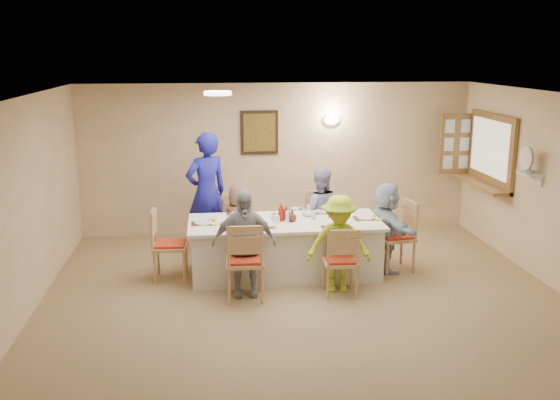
{
  "coord_description": "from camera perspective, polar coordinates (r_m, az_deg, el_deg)",
  "views": [
    {
      "loc": [
        -1.15,
        -6.7,
        3.01
      ],
      "look_at": [
        -0.2,
        1.4,
        1.05
      ],
      "focal_mm": 40.0,
      "sensor_mm": 36.0,
      "label": 1
    }
  ],
  "objects": [
    {
      "name": "placemat_fr",
      "position": [
        8.14,
        5.03,
        -2.55
      ],
      "size": [
        0.34,
        0.25,
        0.01
      ],
      "primitive_type": "cube",
      "color": "#472B19",
      "rests_on": "dining_table"
    },
    {
      "name": "drinking_glass",
      "position": [
        8.46,
        -0.58,
        -1.51
      ],
      "size": [
        0.07,
        0.07,
        0.1
      ],
      "primitive_type": "cylinder",
      "color": "silver",
      "rests_on": "dining_table"
    },
    {
      "name": "plate_fr",
      "position": [
        8.14,
        5.03,
        -2.49
      ],
      "size": [
        0.23,
        0.23,
        0.01
      ],
      "primitive_type": "cylinder",
      "color": "white",
      "rests_on": "dining_table"
    },
    {
      "name": "desk_fan",
      "position": [
        8.95,
        21.79,
        3.17
      ],
      "size": [
        0.3,
        0.3,
        0.28
      ],
      "primitive_type": null,
      "color": "#A5A5A8",
      "rests_on": "fan_shelf"
    },
    {
      "name": "placemat_br",
      "position": [
        8.93,
        3.95,
        -1.08
      ],
      "size": [
        0.36,
        0.27,
        0.01
      ],
      "primitive_type": "cube",
      "color": "#472B19",
      "rests_on": "dining_table"
    },
    {
      "name": "chair_front_right",
      "position": [
        7.88,
        5.54,
        -5.47
      ],
      "size": [
        0.46,
        0.46,
        0.91
      ],
      "primitive_type": null,
      "rotation": [
        0.0,
        0.0,
        3.09
      ],
      "color": "tan",
      "rests_on": "ground"
    },
    {
      "name": "diner_front_left",
      "position": [
        7.76,
        -3.32,
        -3.96
      ],
      "size": [
        0.8,
        0.35,
        1.36
      ],
      "primitive_type": "imported",
      "rotation": [
        0.0,
        0.0,
        -0.01
      ],
      "color": "#A0A1A7",
      "rests_on": "ground"
    },
    {
      "name": "bowl_a",
      "position": [
        8.15,
        -1.0,
        -2.32
      ],
      "size": [
        0.23,
        0.23,
        0.05
      ],
      "primitive_type": "imported",
      "rotation": [
        0.0,
        0.0,
        0.08
      ],
      "color": "white",
      "rests_on": "dining_table"
    },
    {
      "name": "napkin_bl",
      "position": [
        8.76,
        -2.56,
        -1.31
      ],
      "size": [
        0.14,
        0.14,
        0.01
      ],
      "primitive_type": "cube",
      "color": "#F2FE35",
      "rests_on": "dining_table"
    },
    {
      "name": "hatch_sill",
      "position": [
        10.24,
        17.93,
        1.39
      ],
      "size": [
        0.3,
        1.5,
        0.05
      ],
      "primitive_type": "cube",
      "color": "olive",
      "rests_on": "room_walls"
    },
    {
      "name": "room_walls",
      "position": [
        6.96,
        2.98,
        1.09
      ],
      "size": [
        7.0,
        7.0,
        7.0
      ],
      "color": "tan",
      "rests_on": "ground"
    },
    {
      "name": "condiment_malt",
      "position": [
        8.4,
        1.12,
        -1.46
      ],
      "size": [
        0.15,
        0.15,
        0.16
      ],
      "primitive_type": "imported",
      "rotation": [
        0.0,
        0.0,
        0.1
      ],
      "color": "#4C1F14",
      "rests_on": "dining_table"
    },
    {
      "name": "serving_hatch",
      "position": [
        10.2,
        18.76,
        4.29
      ],
      "size": [
        0.06,
        1.5,
        1.15
      ],
      "primitive_type": "cube",
      "color": "olive",
      "rests_on": "room_walls"
    },
    {
      "name": "ground",
      "position": [
        7.43,
        2.84,
        -10.39
      ],
      "size": [
        7.0,
        7.0,
        0.0
      ],
      "primitive_type": "plane",
      "color": "#8A7558"
    },
    {
      "name": "placemat_le",
      "position": [
        8.38,
        -7.02,
        -2.13
      ],
      "size": [
        0.32,
        0.24,
        0.01
      ],
      "primitive_type": "cube",
      "color": "#472B19",
      "rests_on": "dining_table"
    },
    {
      "name": "napkin_fl",
      "position": [
        7.95,
        -2.12,
        -2.85
      ],
      "size": [
        0.15,
        0.15,
        0.01
      ],
      "primitive_type": "cube",
      "color": "#F2FE35",
      "rests_on": "dining_table"
    },
    {
      "name": "chair_front_left",
      "position": [
        7.71,
        -3.24,
        -5.49
      ],
      "size": [
        0.49,
        0.49,
        1.01
      ],
      "primitive_type": null,
      "rotation": [
        0.0,
        0.0,
        3.12
      ],
      "color": "tan",
      "rests_on": "ground"
    },
    {
      "name": "napkin_re",
      "position": [
        8.65,
        9.09,
        -1.66
      ],
      "size": [
        0.15,
        0.15,
        0.01
      ],
      "primitive_type": "cube",
      "color": "#F2FE35",
      "rests_on": "dining_table"
    },
    {
      "name": "ceiling_light",
      "position": [
        8.21,
        -5.71,
        9.69
      ],
      "size": [
        0.36,
        0.36,
        0.05
      ],
      "primitive_type": "cylinder",
      "color": "white",
      "rests_on": "room_walls"
    },
    {
      "name": "diner_front_right",
      "position": [
        7.94,
        5.39,
        -4.0
      ],
      "size": [
        0.91,
        0.64,
        1.26
      ],
      "primitive_type": "imported",
      "rotation": [
        0.0,
        0.0,
        -0.11
      ],
      "color": "#B9D62C",
      "rests_on": "ground"
    },
    {
      "name": "bowl_b",
      "position": [
        8.72,
        2.6,
        -1.24
      ],
      "size": [
        0.34,
        0.34,
        0.06
      ],
      "primitive_type": "imported",
      "rotation": [
        0.0,
        0.0,
        0.42
      ],
      "color": "white",
      "rests_on": "dining_table"
    },
    {
      "name": "diner_back_right",
      "position": [
        9.2,
        3.65,
        -1.2
      ],
      "size": [
        0.78,
        0.67,
        1.35
      ],
      "primitive_type": "imported",
      "rotation": [
        0.0,
        0.0,
        3.02
      ],
      "color": "#968FBA",
      "rests_on": "ground"
    },
    {
      "name": "plate_bl",
      "position": [
        8.79,
        -3.76,
        -1.24
      ],
      "size": [
        0.23,
        0.23,
        0.01
      ],
      "primitive_type": "cylinder",
      "color": "white",
      "rests_on": "dining_table"
    },
    {
      "name": "plate_br",
      "position": [
        8.93,
        3.95,
        -1.02
      ],
      "size": [
        0.25,
        0.25,
        0.02
      ],
      "primitive_type": "cylinder",
      "color": "white",
      "rests_on": "dining_table"
    },
    {
      "name": "diner_back_left",
      "position": [
        9.1,
        -3.83,
        -2.09
      ],
      "size": [
        0.62,
        0.46,
        1.13
      ],
      "primitive_type": "imported",
      "rotation": [
        0.0,
        0.0,
        3.23
      ],
      "color": "brown",
      "rests_on": "ground"
    },
    {
      "name": "plate_re",
      "position": [
        8.65,
        7.85,
        -1.6
      ],
      "size": [
        0.24,
        0.24,
        0.02
      ],
      "primitive_type": "cylinder",
      "color": "white",
      "rests_on": "dining_table"
    },
    {
      "name": "teacup_b",
      "position": [
        9.02,
        2.72,
        -0.68
      ],
      "size": [
        0.11,
        0.11,
        0.08
      ],
      "primitive_type": "imported",
      "rotation": [
        0.0,
        0.0,
        -0.11
      ],
      "color": "white",
      "rests_on": "dining_table"
    },
    {
      "name": "plate_fl",
      "position": [
        7.99,
        -3.44,
        -2.77
      ],
      "size": [
        0.24,
        0.24,
        0.02
      ],
      "primitive_type": "cylinder",
      "color": "white",
      "rests_on": "dining_table"
    },
    {
      "name": "napkin_le",
      "position": [
        8.33,
        -5.79,
        -2.14
      ],
      "size": [
        0.14,
        0.14,
        0.01
      ],
      "primitive_type": "cube",
      "color": "#F2FE35",
      "rests_on": "dining_table"
    },
    {
      "name": "chair_right_end",
      "position": [
        8.84,
        10.5,
        -3.23
      ],
      "size": [
        0.54,
        0.54,
        1.0
      ],
      "primitive_type": null,
      "rotation": [
        0.0,
        0.0,
        -1.43
      ],
      "color": "tan",
      "rests_on": "ground"
    },
    {
      "name": "napkin_br",
      "position": [
        8.92,
        5.15,
        -1.08
      ],
      "size": [
        0.14,
        0.14,
        0.01
      ],
      "primitive_type": "cube",
      "color": "#F2FE35",
      "rests_on": "dining_table"
    },
    {
      "name": "chair_back_right",
      "position": [
        9.37,
        3.5,
        -2.2
      ],
      "size": [
        0.54,
        0.54,
        0.95
      ],
      "primitive_type": null,
      "rotation": [
        0.0,
        0.0,
        -0.19
      ],
      "color": "tan",
      "rests_on": "ground"
    },
    {
      "name": "fan_shelf",
      "position": [
        8.99,
        21.87,
        2.23
      ],
      "size": [
        0.22,
        0.36,
        0.03
      ],
      "primitive_type": "cube",
      "color": "white",
      "rests_on": "room_walls"
    },
    {
      "name": "condiment_ketchup",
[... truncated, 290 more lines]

